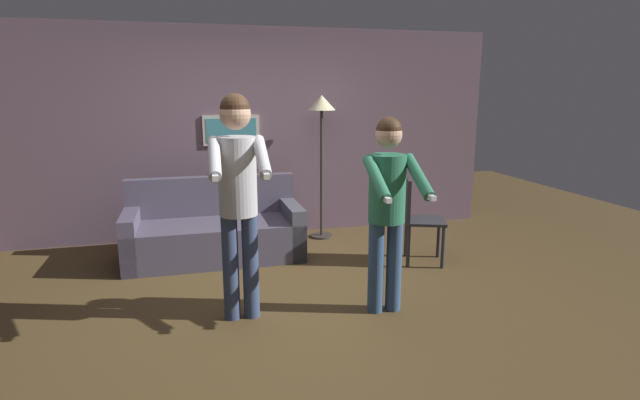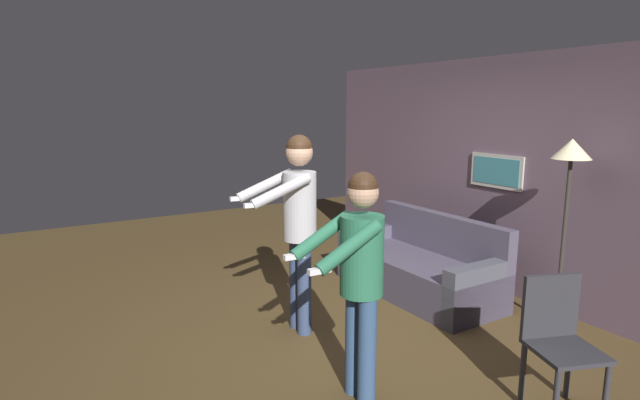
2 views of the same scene
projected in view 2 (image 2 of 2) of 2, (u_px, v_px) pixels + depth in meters
The scene contains 7 objects.
ground_plane at pixel (343, 339), 4.47m from camera, with size 12.00×12.00×0.00m, color #4D3A1F.
back_wall_assembly at pixel (515, 178), 5.37m from camera, with size 6.40×0.09×2.60m.
couch at pixel (420, 269), 5.55m from camera, with size 1.91×0.86×0.87m.
torchiere_lamp at pixel (570, 171), 4.43m from camera, with size 0.34×0.34×1.78m.
person_standing_left at pixel (298, 213), 4.45m from camera, with size 0.45×0.74×1.82m.
person_standing_right at pixel (359, 267), 3.40m from camera, with size 0.44×0.66×1.63m.
dining_chair_distant at pixel (558, 336), 3.37m from camera, with size 0.54×0.54×0.93m.
Camera 2 is at (3.45, -2.34, 2.06)m, focal length 28.00 mm.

